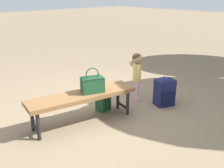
{
  "coord_description": "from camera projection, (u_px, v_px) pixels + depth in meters",
  "views": [
    {
      "loc": [
        -2.44,
        -2.96,
        1.86
      ],
      "look_at": [
        0.21,
        -0.1,
        0.45
      ],
      "focal_mm": 42.25,
      "sensor_mm": 36.0,
      "label": 1
    }
  ],
  "objects": [
    {
      "name": "backpack_large",
      "position": [
        165.0,
        91.0,
        4.4
      ],
      "size": [
        0.37,
        0.34,
        0.52
      ],
      "color": "#191E4C",
      "rests_on": "ground"
    },
    {
      "name": "ground_plane",
      "position": [
        98.0,
        112.0,
        4.23
      ],
      "size": [
        40.0,
        40.0,
        0.0
      ],
      "primitive_type": "plane",
      "color": "#7F6B51",
      "rests_on": "ground"
    },
    {
      "name": "child_standing",
      "position": [
        137.0,
        70.0,
        4.49
      ],
      "size": [
        0.18,
        0.2,
        0.85
      ],
      "color": "#E5B2C6",
      "rests_on": "ground"
    },
    {
      "name": "park_bench",
      "position": [
        82.0,
        97.0,
        3.77
      ],
      "size": [
        1.65,
        0.7,
        0.45
      ],
      "color": "brown",
      "rests_on": "ground"
    },
    {
      "name": "backpack_small",
      "position": [
        103.0,
        99.0,
        4.24
      ],
      "size": [
        0.24,
        0.22,
        0.37
      ],
      "color": "#1E4C2D",
      "rests_on": "ground"
    },
    {
      "name": "handbag",
      "position": [
        92.0,
        84.0,
        3.77
      ],
      "size": [
        0.36,
        0.28,
        0.37
      ],
      "color": "#1E4C2D",
      "rests_on": "park_bench"
    }
  ]
}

